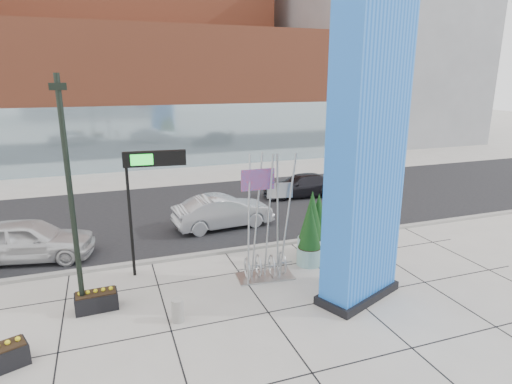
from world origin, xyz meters
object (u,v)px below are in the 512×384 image
object	(u,v)px
overhead_street_sign	(150,169)
car_white_west	(29,240)
public_art_sculpture	(266,246)
concrete_bollard	(178,310)
blue_pylon	(367,155)
lamp_post	(74,223)
car_silver_mid	(223,212)

from	to	relation	value
overhead_street_sign	car_white_west	size ratio (longest dim) A/B	0.94
public_art_sculpture	concrete_bollard	xyz separation A→B (m)	(-3.51, -1.86, -0.85)
blue_pylon	concrete_bollard	bearing A→B (deg)	152.15
public_art_sculpture	concrete_bollard	world-z (taller)	public_art_sculpture
lamp_post	car_white_west	size ratio (longest dim) A/B	1.46
concrete_bollard	car_white_west	distance (m)	8.03
lamp_post	car_white_west	world-z (taller)	lamp_post
lamp_post	overhead_street_sign	world-z (taller)	lamp_post
public_art_sculpture	overhead_street_sign	xyz separation A→B (m)	(-3.72, 1.77, 2.74)
blue_pylon	car_white_west	bearing A→B (deg)	124.08
car_white_west	overhead_street_sign	bearing A→B (deg)	-109.53
public_art_sculpture	blue_pylon	bearing A→B (deg)	-39.84
lamp_post	overhead_street_sign	xyz separation A→B (m)	(2.48, 2.15, 1.00)
blue_pylon	lamp_post	xyz separation A→B (m)	(-8.57, 2.00, -1.83)
blue_pylon	lamp_post	bearing A→B (deg)	144.03
concrete_bollard	overhead_street_sign	world-z (taller)	overhead_street_sign
lamp_post	public_art_sculpture	xyz separation A→B (m)	(6.19, 0.38, -1.74)
blue_pylon	car_white_west	distance (m)	13.33
lamp_post	public_art_sculpture	bearing A→B (deg)	3.47
lamp_post	overhead_street_sign	bearing A→B (deg)	40.97
blue_pylon	car_white_west	size ratio (longest dim) A/B	2.01
lamp_post	concrete_bollard	world-z (taller)	lamp_post
public_art_sculpture	overhead_street_sign	bearing A→B (deg)	159.59
car_white_west	car_silver_mid	xyz separation A→B (m)	(8.27, 1.12, -0.05)
blue_pylon	lamp_post	size ratio (longest dim) A/B	1.37
overhead_street_sign	car_silver_mid	bearing A→B (deg)	52.08
blue_pylon	car_silver_mid	bearing A→B (deg)	83.71
car_white_west	car_silver_mid	bearing A→B (deg)	-70.33
blue_pylon	public_art_sculpture	size ratio (longest dim) A/B	2.15
public_art_sculpture	concrete_bollard	size ratio (longest dim) A/B	6.46
blue_pylon	overhead_street_sign	size ratio (longest dim) A/B	2.15
overhead_street_sign	lamp_post	bearing A→B (deg)	-133.62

